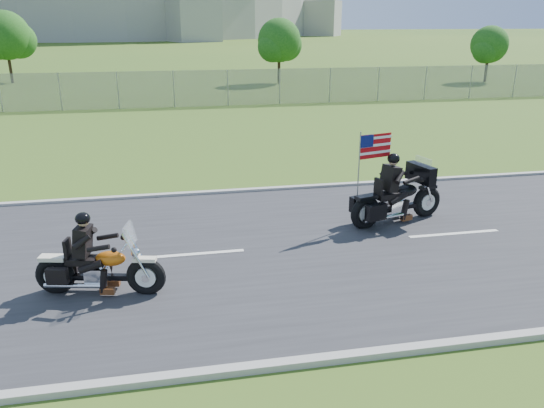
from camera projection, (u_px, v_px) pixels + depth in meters
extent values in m
plane|color=#304F18|center=(285.00, 249.00, 11.52)|extent=(420.00, 420.00, 0.00)
cube|color=#28282B|center=(285.00, 248.00, 11.52)|extent=(120.00, 8.00, 0.04)
cube|color=#9E9B93|center=(255.00, 190.00, 15.26)|extent=(120.00, 0.18, 0.12)
cube|color=#9E9B93|center=(343.00, 358.00, 7.76)|extent=(120.00, 0.18, 0.12)
cube|color=gray|center=(118.00, 90.00, 28.83)|extent=(60.00, 0.03, 2.00)
cylinder|color=#382316|center=(279.00, 66.00, 39.95)|extent=(0.22, 0.22, 2.52)
sphere|color=#194913|center=(279.00, 40.00, 39.32)|extent=(3.20, 3.20, 3.20)
sphere|color=#194913|center=(286.00, 45.00, 40.00)|extent=(2.40, 2.40, 2.40)
sphere|color=#194913|center=(273.00, 47.00, 39.00)|extent=(2.24, 2.24, 2.24)
cylinder|color=#382316|center=(10.00, 64.00, 40.07)|extent=(0.22, 0.22, 2.80)
sphere|color=#194913|center=(5.00, 35.00, 39.37)|extent=(3.60, 3.60, 3.60)
sphere|color=#194913|center=(18.00, 40.00, 40.13)|extent=(2.70, 2.70, 2.70)
cylinder|color=#382316|center=(486.00, 67.00, 40.98)|extent=(0.22, 0.22, 2.24)
sphere|color=#194913|center=(489.00, 44.00, 40.42)|extent=(2.80, 2.80, 2.80)
sphere|color=#194913|center=(492.00, 48.00, 41.02)|extent=(2.10, 2.10, 2.10)
sphere|color=#194913|center=(485.00, 50.00, 40.15)|extent=(1.96, 1.96, 1.96)
torus|color=black|center=(146.00, 276.00, 9.50)|extent=(0.74, 0.32, 0.72)
torus|color=black|center=(55.00, 275.00, 9.53)|extent=(0.74, 0.32, 0.72)
ellipsoid|color=#C25A0E|center=(110.00, 258.00, 9.39)|extent=(0.60, 0.42, 0.27)
cube|color=black|center=(83.00, 260.00, 9.42)|extent=(0.58, 0.40, 0.12)
cube|color=black|center=(83.00, 241.00, 9.29)|extent=(0.31, 0.43, 0.53)
sphere|color=black|center=(83.00, 219.00, 9.15)|extent=(0.31, 0.31, 0.26)
cube|color=silver|center=(130.00, 234.00, 9.23)|extent=(0.13, 0.44, 0.39)
torus|color=black|center=(426.00, 202.00, 13.23)|extent=(0.83, 0.40, 0.80)
torus|color=black|center=(365.00, 213.00, 12.47)|extent=(0.83, 0.40, 0.80)
ellipsoid|color=black|center=(406.00, 190.00, 12.81)|extent=(0.68, 0.49, 0.30)
cube|color=black|center=(387.00, 195.00, 12.60)|extent=(0.66, 0.47, 0.13)
cube|color=black|center=(390.00, 178.00, 12.48)|extent=(0.36, 0.49, 0.60)
sphere|color=black|center=(394.00, 159.00, 12.34)|extent=(0.36, 0.36, 0.29)
cube|color=black|center=(421.00, 173.00, 12.86)|extent=(0.46, 0.90, 0.43)
cube|color=#B70C11|center=(375.00, 146.00, 12.27)|extent=(0.84, 0.25, 0.56)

